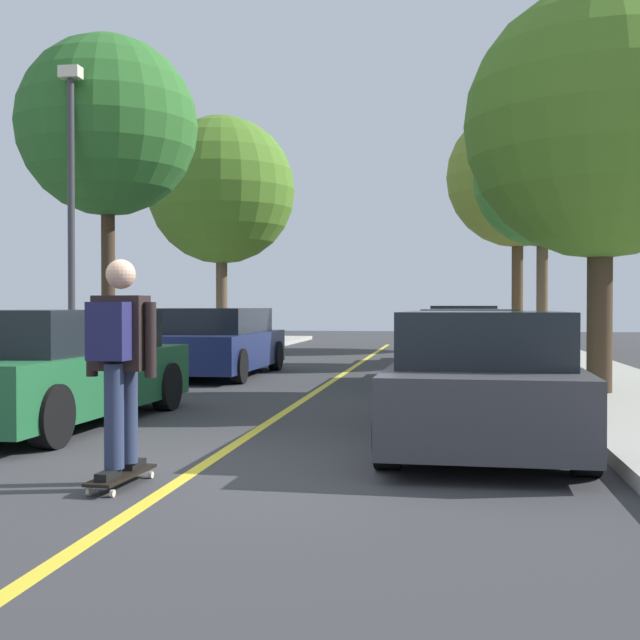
# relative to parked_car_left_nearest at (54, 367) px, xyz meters

# --- Properties ---
(ground) EXTENTS (80.00, 80.00, 0.00)m
(ground) POSITION_rel_parked_car_left_nearest_xyz_m (2.48, -2.55, -0.68)
(ground) COLOR #353538
(center_line) EXTENTS (0.12, 39.20, 0.01)m
(center_line) POSITION_rel_parked_car_left_nearest_xyz_m (2.48, 1.45, -0.68)
(center_line) COLOR gold
(center_line) RESTS_ON ground
(parked_car_left_nearest) EXTENTS (1.97, 4.53, 1.36)m
(parked_car_left_nearest) POSITION_rel_parked_car_left_nearest_xyz_m (0.00, 0.00, 0.00)
(parked_car_left_nearest) COLOR #1E5B33
(parked_car_left_nearest) RESTS_ON ground
(parked_car_left_near) EXTENTS (2.01, 4.60, 1.36)m
(parked_car_left_near) POSITION_rel_parked_car_left_nearest_xyz_m (-0.00, 6.94, -0.00)
(parked_car_left_near) COLOR navy
(parked_car_left_near) RESTS_ON ground
(parked_car_right_nearest) EXTENTS (1.96, 4.50, 1.35)m
(parked_car_right_nearest) POSITION_rel_parked_car_left_nearest_xyz_m (4.96, -0.57, -0.00)
(parked_car_right_nearest) COLOR #38383D
(parked_car_right_nearest) RESTS_ON ground
(parked_car_right_near) EXTENTS (1.90, 4.58, 1.35)m
(parked_car_right_near) POSITION_rel_parked_car_left_nearest_xyz_m (4.96, 5.81, -0.00)
(parked_car_right_near) COLOR #1E5B33
(parked_car_right_near) RESTS_ON ground
(parked_car_right_far) EXTENTS (1.86, 4.35, 1.41)m
(parked_car_right_far) POSITION_rel_parked_car_left_nearest_xyz_m (4.96, 11.35, 0.02)
(parked_car_right_far) COLOR #BCAD89
(parked_car_right_far) RESTS_ON ground
(street_tree_left_nearest) EXTENTS (3.44, 3.44, 6.44)m
(street_tree_left_nearest) POSITION_rel_parked_car_left_nearest_xyz_m (-1.85, 5.93, 4.17)
(street_tree_left_nearest) COLOR #3D2D1E
(street_tree_left_nearest) RESTS_ON sidewalk_left
(street_tree_left_near) EXTENTS (4.25, 4.25, 6.74)m
(street_tree_left_near) POSITION_rel_parked_car_left_nearest_xyz_m (-1.85, 14.04, 4.06)
(street_tree_left_near) COLOR brown
(street_tree_left_near) RESTS_ON sidewalk_left
(street_tree_right_nearest) EXTENTS (3.95, 3.95, 5.91)m
(street_tree_right_nearest) POSITION_rel_parked_car_left_nearest_xyz_m (6.81, 3.41, 3.38)
(street_tree_right_nearest) COLOR #3D2D1E
(street_tree_right_nearest) RESTS_ON sidewalk_right
(street_tree_right_near) EXTENTS (3.22, 3.22, 5.87)m
(street_tree_right_near) POSITION_rel_parked_car_left_nearest_xyz_m (6.81, 10.78, 3.71)
(street_tree_right_near) COLOR brown
(street_tree_right_near) RESTS_ON sidewalk_right
(street_tree_right_far) EXTENTS (4.48, 4.48, 7.61)m
(street_tree_right_far) POSITION_rel_parked_car_left_nearest_xyz_m (6.81, 17.65, 4.81)
(street_tree_right_far) COLOR #4C3823
(street_tree_right_far) RESTS_ON sidewalk_right
(streetlamp) EXTENTS (0.36, 0.24, 5.34)m
(streetlamp) POSITION_rel_parked_car_left_nearest_xyz_m (-1.75, 4.14, 2.53)
(streetlamp) COLOR #38383D
(streetlamp) RESTS_ON sidewalk_left
(skateboard) EXTENTS (0.28, 0.85, 0.10)m
(skateboard) POSITION_rel_parked_car_left_nearest_xyz_m (2.10, -3.08, -0.59)
(skateboard) COLOR black
(skateboard) RESTS_ON ground
(skateboarder) EXTENTS (0.58, 0.71, 1.66)m
(skateboarder) POSITION_rel_parked_car_left_nearest_xyz_m (2.09, -3.12, 0.36)
(skateboarder) COLOR black
(skateboarder) RESTS_ON skateboard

